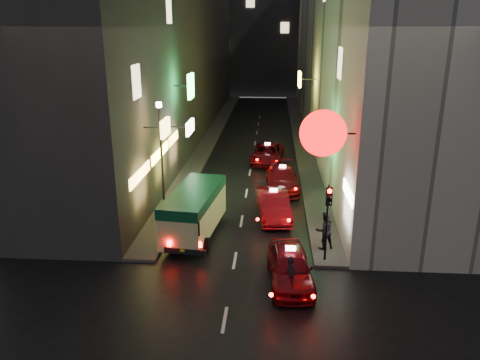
% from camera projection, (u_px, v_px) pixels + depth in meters
% --- Properties ---
extents(building_left, '(7.49, 52.00, 18.00)m').
position_uv_depth(building_left, '(170.00, 39.00, 42.92)').
color(building_left, '#393634').
rests_on(building_left, ground).
extents(building_right, '(8.32, 52.00, 18.00)m').
position_uv_depth(building_right, '(346.00, 39.00, 41.84)').
color(building_right, beige).
rests_on(building_right, ground).
extents(building_far, '(30.00, 10.00, 22.00)m').
position_uv_depth(building_far, '(265.00, 21.00, 72.12)').
color(building_far, '#303035').
rests_on(building_far, ground).
extents(sidewalk_left, '(1.50, 52.00, 0.15)m').
position_uv_depth(sidewalk_left, '(213.00, 135.00, 45.44)').
color(sidewalk_left, '#464341').
rests_on(sidewalk_left, ground).
extents(sidewalk_right, '(1.50, 52.00, 0.15)m').
position_uv_depth(sidewalk_right, '(300.00, 136.00, 44.86)').
color(sidewalk_right, '#464341').
rests_on(sidewalk_right, ground).
extents(minibus, '(2.60, 5.79, 2.40)m').
position_uv_depth(minibus, '(194.00, 207.00, 23.07)').
color(minibus, '#DAD788').
rests_on(minibus, ground).
extents(taxi_near, '(2.61, 5.48, 1.86)m').
position_uv_depth(taxi_near, '(290.00, 264.00, 18.93)').
color(taxi_near, maroon).
rests_on(taxi_near, ground).
extents(taxi_second, '(2.87, 5.71, 1.92)m').
position_uv_depth(taxi_second, '(273.00, 202.00, 25.51)').
color(taxi_second, maroon).
rests_on(taxi_second, ground).
extents(taxi_third, '(2.46, 5.42, 1.86)m').
position_uv_depth(taxi_third, '(282.00, 177.00, 30.03)').
color(taxi_third, maroon).
rests_on(taxi_third, ground).
extents(taxi_far, '(2.56, 5.26, 1.79)m').
position_uv_depth(taxi_far, '(267.00, 152.00, 36.12)').
color(taxi_far, maroon).
rests_on(taxi_far, ground).
extents(pedestrian_crossing, '(0.48, 0.66, 1.86)m').
position_uv_depth(pedestrian_crossing, '(291.00, 273.00, 18.02)').
color(pedestrian_crossing, black).
rests_on(pedestrian_crossing, ground).
extents(pedestrian_sidewalk, '(0.89, 0.72, 2.06)m').
position_uv_depth(pedestrian_sidewalk, '(325.00, 228.00, 21.51)').
color(pedestrian_sidewalk, black).
rests_on(pedestrian_sidewalk, sidewalk_right).
extents(traffic_light, '(0.26, 0.43, 3.50)m').
position_uv_depth(traffic_light, '(328.00, 207.00, 19.86)').
color(traffic_light, black).
rests_on(traffic_light, sidewalk_right).
extents(lamp_post, '(0.28, 0.28, 6.22)m').
position_uv_depth(lamp_post, '(161.00, 153.00, 24.38)').
color(lamp_post, black).
rests_on(lamp_post, sidewalk_left).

